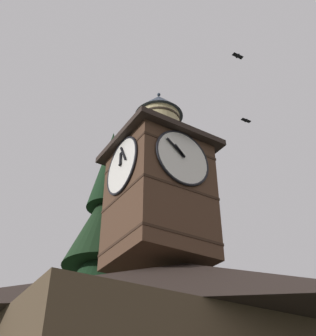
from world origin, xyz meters
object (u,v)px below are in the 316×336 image
moon (106,310)px  flying_bird_high (238,56)px  pine_tree_behind (101,302)px  clock_tower (159,185)px  flying_bird_low (246,120)px

moon → flying_bird_high: bearing=73.3°
pine_tree_behind → moon: bearing=-115.4°
moon → flying_bird_high: (11.74, 39.24, 2.50)m
clock_tower → flying_bird_low: bearing=178.0°
flying_bird_low → flying_bird_high: bearing=44.8°
clock_tower → flying_bird_high: flying_bird_high is taller
clock_tower → pine_tree_behind: (0.08, -4.55, -3.56)m
flying_bird_low → pine_tree_behind: bearing=-41.3°
clock_tower → pine_tree_behind: 5.78m
moon → pine_tree_behind: bearing=64.6°
moon → clock_tower: bearing=67.5°
clock_tower → moon: 41.08m
pine_tree_behind → moon: moon is taller
pine_tree_behind → flying_bird_high: bearing=122.1°
pine_tree_behind → flying_bird_low: pine_tree_behind is taller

